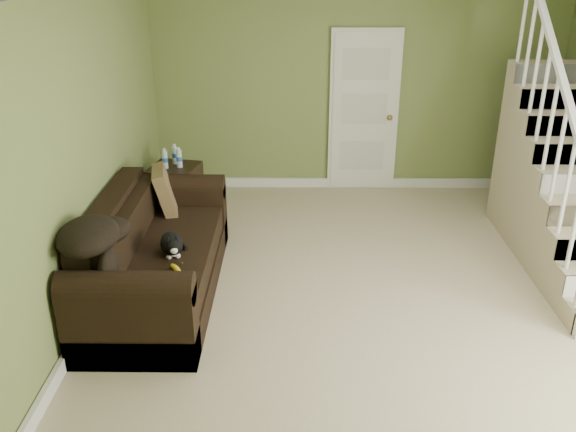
{
  "coord_description": "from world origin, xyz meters",
  "views": [
    {
      "loc": [
        -0.76,
        -4.76,
        2.9
      ],
      "look_at": [
        -0.81,
        0.17,
        0.71
      ],
      "focal_mm": 38.0,
      "sensor_mm": 36.0,
      "label": 1
    }
  ],
  "objects_px": {
    "side_table": "(176,191)",
    "banana": "(176,268)",
    "cat": "(171,244)",
    "sofa": "(153,259)"
  },
  "relations": [
    {
      "from": "side_table",
      "to": "banana",
      "type": "height_order",
      "value": "side_table"
    },
    {
      "from": "banana",
      "to": "side_table",
      "type": "bearing_deg",
      "value": 64.57
    },
    {
      "from": "cat",
      "to": "banana",
      "type": "height_order",
      "value": "cat"
    },
    {
      "from": "banana",
      "to": "sofa",
      "type": "bearing_deg",
      "value": 86.64
    },
    {
      "from": "sofa",
      "to": "cat",
      "type": "relative_size",
      "value": 4.58
    },
    {
      "from": "cat",
      "to": "side_table",
      "type": "bearing_deg",
      "value": 82.93
    },
    {
      "from": "sofa",
      "to": "side_table",
      "type": "distance_m",
      "value": 1.72
    },
    {
      "from": "side_table",
      "to": "cat",
      "type": "relative_size",
      "value": 1.7
    },
    {
      "from": "cat",
      "to": "banana",
      "type": "bearing_deg",
      "value": -89.89
    },
    {
      "from": "side_table",
      "to": "banana",
      "type": "bearing_deg",
      "value": -79.43
    }
  ]
}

